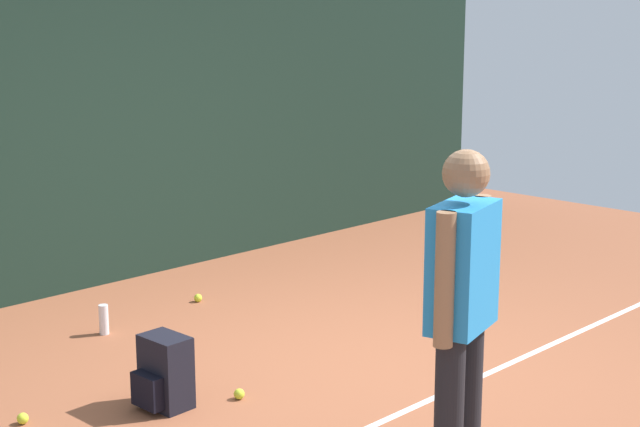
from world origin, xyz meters
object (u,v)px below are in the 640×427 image
object	(u,v)px
tennis_ball_near_player	(239,394)
water_bottle	(104,320)
tennis_player	(462,304)
tennis_ball_by_fence	(198,298)
tennis_ball_mid_court	(23,418)
backpack	(164,374)

from	to	relation	value
tennis_ball_near_player	water_bottle	size ratio (longest dim) A/B	0.30
tennis_player	tennis_ball_by_fence	distance (m)	3.65
tennis_ball_mid_court	tennis_ball_near_player	bearing A→B (deg)	-28.72
tennis_ball_mid_court	tennis_player	bearing A→B (deg)	-63.56
tennis_ball_by_fence	water_bottle	size ratio (longest dim) A/B	0.30
tennis_ball_near_player	tennis_ball_by_fence	distance (m)	2.03
backpack	tennis_player	bearing A→B (deg)	9.83
tennis_ball_by_fence	tennis_ball_mid_court	distance (m)	2.43
tennis_ball_by_fence	tennis_ball_mid_court	size ratio (longest dim) A/B	1.00
backpack	tennis_ball_mid_court	distance (m)	0.83
tennis_ball_near_player	tennis_player	bearing A→B (deg)	-89.77
backpack	water_bottle	distance (m)	1.46
tennis_ball_near_player	tennis_ball_by_fence	size ratio (longest dim) A/B	1.00
tennis_player	tennis_ball_by_fence	world-z (taller)	tennis_player
backpack	tennis_ball_near_player	world-z (taller)	backpack
tennis_ball_by_fence	tennis_ball_mid_court	xyz separation A→B (m)	(-2.15, -1.14, 0.00)
backpack	tennis_ball_by_fence	xyz separation A→B (m)	(1.43, 1.52, -0.18)
tennis_ball_by_fence	tennis_ball_mid_court	bearing A→B (deg)	-151.98
tennis_ball_mid_court	water_bottle	size ratio (longest dim) A/B	0.30
tennis_player	tennis_ball_near_player	bearing A→B (deg)	-104.77
tennis_ball_by_fence	water_bottle	distance (m)	0.98
backpack	tennis_ball_mid_court	size ratio (longest dim) A/B	6.67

